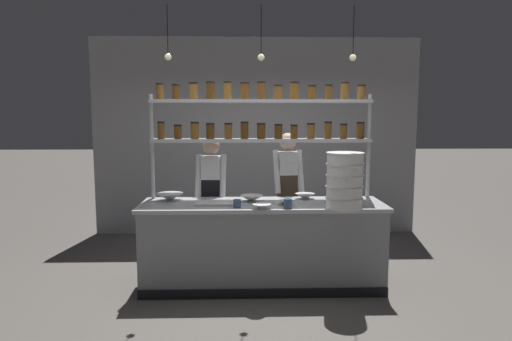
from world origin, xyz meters
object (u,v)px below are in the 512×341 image
Objects in this scene: chef_center at (287,190)px; prep_bowl_near_left at (285,203)px; prep_bowl_center_front at (262,207)px; container_stack at (345,180)px; chef_left at (212,195)px; prep_bowl_near_right at (252,199)px; serving_cup_by_board at (288,204)px; serving_cup_front at (237,204)px; prep_bowl_far_left at (170,197)px; prep_bowl_center_back at (305,196)px; spice_shelf_unit at (261,122)px; cutting_board at (214,203)px.

chef_center reaches higher than prep_bowl_near_left.
container_stack is at bearing 0.83° from prep_bowl_center_front.
chef_left is 0.66m from prep_bowl_near_right.
container_stack is at bearing -1.43° from serving_cup_by_board.
chef_center reaches higher than serving_cup_front.
chef_center is 1.07m from prep_bowl_center_front.
prep_bowl_center_front is at bearing -26.09° from prep_bowl_far_left.
container_stack reaches higher than prep_bowl_near_left.
prep_bowl_center_back is (0.15, -0.47, 0.01)m from chef_center.
prep_bowl_near_right is (0.47, -0.46, 0.04)m from chef_left.
chef_center is 2.89× the size of container_stack.
prep_bowl_far_left is at bearing -178.10° from prep_bowl_center_back.
spice_shelf_unit is 11.19× the size of prep_bowl_center_back.
container_stack reaches higher than serving_cup_front.
serving_cup_by_board reaches higher than cutting_board.
spice_shelf_unit is at bearing 9.02° from prep_bowl_far_left.
prep_bowl_center_front is (-0.26, -0.20, 0.00)m from prep_bowl_near_left.
prep_bowl_near_right reaches higher than prep_bowl_center_back.
cutting_board is at bearing -24.19° from prep_bowl_far_left.
serving_cup_front is (-1.09, 0.06, -0.24)m from container_stack.
prep_bowl_far_left is at bearing 153.91° from prep_bowl_center_front.
chef_center is at bearing 53.36° from prep_bowl_near_right.
prep_bowl_near_left is 0.67× the size of prep_bowl_near_right.
chef_center is 19.58× the size of serving_cup_front.
chef_left is 4.01× the size of cutting_board.
chef_center is at bearing 115.52° from container_stack.
cutting_board is at bearing -164.75° from prep_bowl_center_back.
prep_bowl_near_right is 2.58× the size of serving_cup_by_board.
prep_bowl_far_left is (-0.50, 0.22, 0.03)m from cutting_board.
prep_bowl_near_left is 0.42m from prep_bowl_center_back.
prep_bowl_center_front is 0.75× the size of prep_bowl_near_right.
cutting_board is at bearing -161.02° from prep_bowl_near_right.
prep_bowl_near_left is (-0.10, -0.81, -0.00)m from chef_center.
prep_bowl_far_left is at bearing 165.44° from container_stack.
spice_shelf_unit is 1.07m from chef_left.
cutting_board is at bearing 162.71° from serving_cup_by_board.
prep_bowl_center_front is at bearing -133.54° from prep_bowl_center_back.
chef_center is 5.53× the size of prep_bowl_far_left.
prep_bowl_far_left is 3.54× the size of serving_cup_front.
prep_bowl_far_left is at bearing -136.04° from chef_left.
prep_bowl_near_left is 0.18m from serving_cup_by_board.
serving_cup_by_board is at bearing -68.20° from spice_shelf_unit.
chef_left reaches higher than prep_bowl_center_front.
container_stack is at bearing -37.85° from spice_shelf_unit.
prep_bowl_center_front is 0.27m from serving_cup_by_board.
cutting_board is 2.40× the size of prep_bowl_near_left.
container_stack is 2.54× the size of prep_bowl_center_back.
spice_shelf_unit is 13.28× the size of prep_bowl_center_front.
prep_bowl_center_back reaches higher than prep_bowl_center_front.
prep_bowl_center_back is at bearing -13.92° from chef_left.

